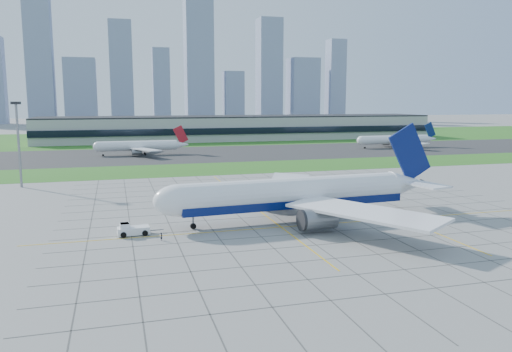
% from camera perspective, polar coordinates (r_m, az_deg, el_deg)
% --- Properties ---
extents(ground, '(1400.00, 1400.00, 0.00)m').
position_cam_1_polar(ground, '(108.94, 7.54, -5.20)').
color(ground, gray).
rests_on(ground, ground).
extents(grass_median, '(700.00, 35.00, 0.04)m').
position_cam_1_polar(grass_median, '(193.47, -3.05, 0.92)').
color(grass_median, '#2B661D').
rests_on(grass_median, ground).
extents(asphalt_taxiway, '(700.00, 75.00, 0.04)m').
position_cam_1_polar(asphalt_taxiway, '(247.03, -5.88, 2.56)').
color(asphalt_taxiway, '#383838').
rests_on(asphalt_taxiway, ground).
extents(grass_far, '(700.00, 145.00, 0.04)m').
position_cam_1_polar(grass_far, '(355.48, -8.97, 4.33)').
color(grass_far, '#2B661D').
rests_on(grass_far, ground).
extents(apron_markings, '(120.00, 130.00, 0.03)m').
position_cam_1_polar(apron_markings, '(119.07, 5.62, -3.97)').
color(apron_markings, '#474744').
rests_on(apron_markings, ground).
extents(terminal, '(260.00, 43.00, 15.80)m').
position_cam_1_polar(terminal, '(337.56, -1.70, 5.55)').
color(terminal, '#B7B7B2').
rests_on(terminal, ground).
extents(light_mast, '(2.50, 2.50, 25.60)m').
position_cam_1_polar(light_mast, '(164.64, -25.56, 4.40)').
color(light_mast, gray).
rests_on(light_mast, ground).
extents(city_skyline, '(523.00, 32.40, 160.00)m').
position_cam_1_polar(city_skyline, '(618.81, -12.95, 11.47)').
color(city_skyline, '#8592AE').
rests_on(city_skyline, ground).
extents(airliner, '(66.04, 66.74, 20.78)m').
position_cam_1_polar(airliner, '(108.76, 4.61, -2.12)').
color(airliner, white).
rests_on(airliner, ground).
extents(pushback_tug, '(8.97, 3.48, 2.47)m').
position_cam_1_polar(pushback_tug, '(100.17, -14.01, -5.97)').
color(pushback_tug, white).
rests_on(pushback_tug, ground).
extents(crew_near, '(0.57, 0.67, 1.55)m').
position_cam_1_polar(crew_near, '(95.27, -10.75, -6.82)').
color(crew_near, black).
rests_on(crew_near, ground).
extents(distant_jet_1, '(42.47, 42.66, 14.08)m').
position_cam_1_polar(distant_jet_1, '(245.64, -13.18, 3.39)').
color(distant_jet_1, white).
rests_on(distant_jet_1, ground).
extents(distant_jet_2, '(46.54, 42.66, 14.08)m').
position_cam_1_polar(distant_jet_2, '(287.36, 15.62, 4.02)').
color(distant_jet_2, white).
rests_on(distant_jet_2, ground).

